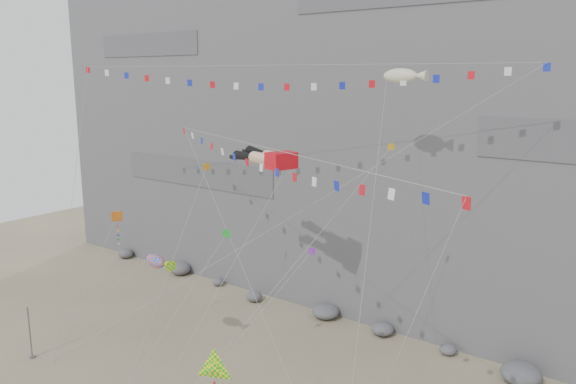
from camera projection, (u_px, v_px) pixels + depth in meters
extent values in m
cube|color=slate|center=(405.00, 53.00, 60.04)|extent=(80.00, 28.00, 50.00)
cylinder|color=slate|center=(30.00, 333.00, 45.34)|extent=(0.12, 0.12, 4.38)
cube|color=red|center=(281.00, 160.00, 41.51)|extent=(2.01, 2.39, 1.22)
cylinder|color=#ECB393|center=(261.00, 158.00, 42.54)|extent=(2.23, 1.44, 0.90)
sphere|color=black|center=(253.00, 157.00, 43.34)|extent=(0.82, 0.82, 0.82)
cone|color=black|center=(245.00, 156.00, 44.30)|extent=(2.57, 1.40, 0.84)
cube|color=black|center=(234.00, 157.00, 45.64)|extent=(0.86, 0.56, 0.30)
cylinder|color=#ECB393|center=(274.00, 157.00, 43.26)|extent=(2.23, 1.44, 0.90)
sphere|color=black|center=(266.00, 156.00, 44.06)|extent=(0.82, 0.82, 0.82)
cone|color=black|center=(258.00, 152.00, 44.99)|extent=(2.59, 1.41, 0.90)
cube|color=black|center=(246.00, 151.00, 46.28)|extent=(0.86, 0.56, 0.30)
cylinder|color=gray|center=(210.00, 294.00, 37.49)|extent=(0.03, 0.03, 22.14)
cylinder|color=gray|center=(162.00, 215.00, 44.47)|extent=(0.03, 0.03, 29.52)
cube|color=slate|center=(54.00, 360.00, 45.21)|extent=(0.16, 0.16, 0.10)
cylinder|color=gray|center=(300.00, 305.00, 34.02)|extent=(0.03, 0.03, 21.04)
cylinder|color=gray|center=(85.00, 289.00, 45.40)|extent=(0.03, 0.03, 12.69)
cube|color=slate|center=(52.00, 363.00, 44.78)|extent=(0.16, 0.16, 0.10)
cylinder|color=gray|center=(85.00, 312.00, 44.63)|extent=(0.03, 0.03, 14.04)
cube|color=slate|center=(16.00, 362.00, 44.97)|extent=(0.16, 0.16, 0.10)
cylinder|color=gray|center=(374.00, 256.00, 35.59)|extent=(0.03, 0.03, 26.80)
cylinder|color=gray|center=(163.00, 286.00, 40.53)|extent=(0.03, 0.03, 21.49)
cylinder|color=gray|center=(232.00, 347.00, 36.16)|extent=(0.03, 0.03, 16.57)
cylinder|color=gray|center=(163.00, 333.00, 37.37)|extent=(0.03, 0.03, 16.16)
cylinder|color=gray|center=(266.00, 299.00, 34.54)|extent=(0.03, 0.03, 24.84)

